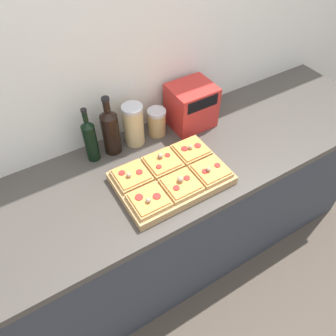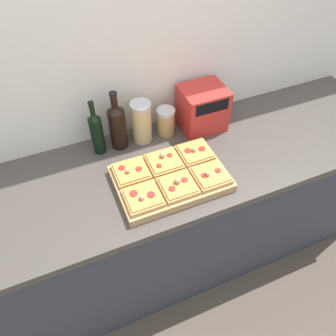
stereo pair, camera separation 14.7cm
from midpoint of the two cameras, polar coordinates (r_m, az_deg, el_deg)
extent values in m
plane|color=#4C4238|center=(2.18, 1.56, -21.83)|extent=(12.00, 12.00, 0.00)
cube|color=silver|center=(1.60, -11.07, 16.79)|extent=(6.00, 0.06, 2.50)
cube|color=#333842|center=(1.93, -3.33, -9.54)|extent=(2.60, 0.64, 0.86)
cube|color=#423D38|center=(1.58, -4.02, -0.52)|extent=(2.63, 0.67, 0.04)
cube|color=tan|center=(1.49, -2.23, -1.95)|extent=(0.50, 0.33, 0.04)
cube|color=tan|center=(1.47, -9.23, -1.59)|extent=(0.15, 0.15, 0.02)
cube|color=#D6843D|center=(1.46, -9.29, -1.22)|extent=(0.13, 0.13, 0.01)
cylinder|color=maroon|center=(1.46, -10.91, -0.99)|extent=(0.03, 0.03, 0.00)
cylinder|color=maroon|center=(1.45, -7.91, -0.84)|extent=(0.03, 0.03, 0.00)
sphere|color=tan|center=(1.44, -9.79, -1.36)|extent=(0.02, 0.02, 0.02)
cube|color=tan|center=(1.51, -3.76, 0.76)|extent=(0.15, 0.15, 0.02)
cube|color=#D6843D|center=(1.50, -3.78, 1.13)|extent=(0.13, 0.13, 0.01)
cylinder|color=maroon|center=(1.47, -4.47, 0.08)|extent=(0.03, 0.03, 0.00)
cylinder|color=maroon|center=(1.52, -2.87, 2.12)|extent=(0.03, 0.03, 0.00)
sphere|color=tan|center=(1.50, -4.30, 1.95)|extent=(0.03, 0.03, 0.03)
cube|color=tan|center=(1.57, 1.38, 2.95)|extent=(0.15, 0.15, 0.02)
cube|color=#D6843D|center=(1.56, 1.39, 3.32)|extent=(0.13, 0.13, 0.01)
cylinder|color=maroon|center=(1.55, 0.16, 3.26)|extent=(0.03, 0.03, 0.00)
cylinder|color=maroon|center=(1.56, 2.52, 3.80)|extent=(0.03, 0.03, 0.00)
sphere|color=tan|center=(1.54, 1.21, 3.52)|extent=(0.02, 0.02, 0.02)
cube|color=tan|center=(1.37, -6.45, -5.83)|extent=(0.15, 0.15, 0.02)
cube|color=#D6843D|center=(1.36, -6.50, -5.48)|extent=(0.13, 0.13, 0.01)
cylinder|color=maroon|center=(1.36, -8.17, -5.22)|extent=(0.03, 0.03, 0.00)
cylinder|color=maroon|center=(1.36, -5.08, -5.10)|extent=(0.03, 0.03, 0.00)
sphere|color=tan|center=(1.34, -6.61, -5.77)|extent=(0.02, 0.02, 0.02)
cube|color=tan|center=(1.42, -0.68, -3.20)|extent=(0.15, 0.15, 0.02)
cube|color=#D6843D|center=(1.41, -0.69, -2.83)|extent=(0.13, 0.13, 0.01)
cylinder|color=maroon|center=(1.38, -1.58, -3.67)|extent=(0.03, 0.03, 0.00)
cylinder|color=maroon|center=(1.42, 0.35, -1.91)|extent=(0.03, 0.03, 0.00)
sphere|color=tan|center=(1.40, -1.00, -2.23)|extent=(0.03, 0.03, 0.03)
cube|color=tan|center=(1.48, 4.66, -0.71)|extent=(0.15, 0.15, 0.02)
cube|color=#D6843D|center=(1.47, 4.69, -0.34)|extent=(0.13, 0.13, 0.01)
cylinder|color=maroon|center=(1.45, 3.59, -0.73)|extent=(0.03, 0.03, 0.00)
cylinder|color=maroon|center=(1.48, 5.81, 0.34)|extent=(0.03, 0.03, 0.00)
sphere|color=tan|center=(1.44, 4.18, -0.38)|extent=(0.02, 0.02, 0.02)
cylinder|color=black|center=(1.59, -15.87, 4.12)|extent=(0.06, 0.06, 0.20)
cone|color=black|center=(1.52, -16.73, 7.27)|extent=(0.06, 0.06, 0.03)
cylinder|color=black|center=(1.50, -17.07, 8.47)|extent=(0.02, 0.02, 0.05)
cylinder|color=black|center=(1.48, -17.34, 9.44)|extent=(0.03, 0.03, 0.01)
cylinder|color=black|center=(1.61, -12.50, 5.66)|extent=(0.08, 0.08, 0.21)
cone|color=black|center=(1.53, -13.24, 9.10)|extent=(0.08, 0.08, 0.03)
cylinder|color=black|center=(1.51, -13.52, 10.41)|extent=(0.03, 0.03, 0.06)
cylinder|color=black|center=(1.49, -13.75, 11.48)|extent=(0.04, 0.04, 0.01)
cylinder|color=tan|center=(1.64, -8.57, 7.06)|extent=(0.10, 0.10, 0.20)
cylinder|color=#B2B2B7|center=(1.57, -9.02, 10.16)|extent=(0.10, 0.10, 0.02)
cylinder|color=tan|center=(1.70, -4.43, 7.62)|extent=(0.09, 0.09, 0.13)
cylinder|color=#B2B2B7|center=(1.66, -4.57, 9.58)|extent=(0.09, 0.09, 0.02)
cube|color=red|center=(1.73, 1.59, 10.68)|extent=(0.22, 0.19, 0.23)
cube|color=black|center=(1.63, 3.43, 11.02)|extent=(0.18, 0.01, 0.06)
cube|color=black|center=(1.78, 5.05, 12.17)|extent=(0.02, 0.02, 0.02)
camera|label=1|loc=(0.07, -92.87, -3.07)|focal=35.00mm
camera|label=2|loc=(0.07, 87.13, 3.07)|focal=35.00mm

